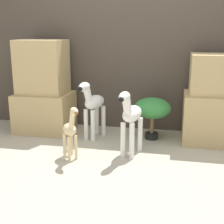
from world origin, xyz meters
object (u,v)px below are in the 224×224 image
giraffe_figurine (71,129)px  potted_palm_front (152,109)px  zebra_right (131,117)px  zebra_left (93,105)px

giraffe_figurine → potted_palm_front: 1.16m
giraffe_figurine → zebra_right: bearing=20.4°
zebra_right → potted_palm_front: bearing=72.2°
zebra_left → potted_palm_front: 0.76m
zebra_right → potted_palm_front: 0.63m
zebra_left → giraffe_figurine: bearing=-95.2°
giraffe_figurine → potted_palm_front: giraffe_figurine is taller
zebra_right → giraffe_figurine: (-0.61, -0.23, -0.11)m
zebra_left → potted_palm_front: zebra_left is taller
zebra_right → giraffe_figurine: zebra_right is taller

